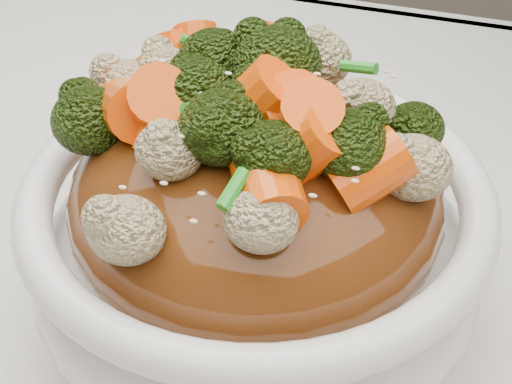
% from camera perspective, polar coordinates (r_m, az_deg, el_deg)
% --- Properties ---
extents(tablecloth, '(1.20, 0.80, 0.04)m').
position_cam_1_polar(tablecloth, '(0.43, -3.77, -9.03)').
color(tablecloth, white).
rests_on(tablecloth, dining_table).
extents(bowl, '(0.28, 0.28, 0.09)m').
position_cam_1_polar(bowl, '(0.37, 0.00, -4.18)').
color(bowl, white).
rests_on(bowl, tablecloth).
extents(sauce_base, '(0.22, 0.22, 0.10)m').
position_cam_1_polar(sauce_base, '(0.35, 0.00, -0.41)').
color(sauce_base, '#572A0F').
rests_on(sauce_base, bowl).
extents(carrots, '(0.22, 0.22, 0.05)m').
position_cam_1_polar(carrots, '(0.31, 0.00, 9.08)').
color(carrots, '#F95508').
rests_on(carrots, sauce_base).
extents(broccoli, '(0.22, 0.22, 0.05)m').
position_cam_1_polar(broccoli, '(0.31, 0.00, 8.91)').
color(broccoli, black).
rests_on(broccoli, sauce_base).
extents(cauliflower, '(0.22, 0.22, 0.04)m').
position_cam_1_polar(cauliflower, '(0.31, 0.00, 8.57)').
color(cauliflower, beige).
rests_on(cauliflower, sauce_base).
extents(scallions, '(0.17, 0.17, 0.02)m').
position_cam_1_polar(scallions, '(0.31, 0.00, 9.25)').
color(scallions, '#269322').
rests_on(scallions, sauce_base).
extents(sesame_seeds, '(0.20, 0.20, 0.01)m').
position_cam_1_polar(sesame_seeds, '(0.31, 0.00, 9.25)').
color(sesame_seeds, beige).
rests_on(sesame_seeds, sauce_base).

